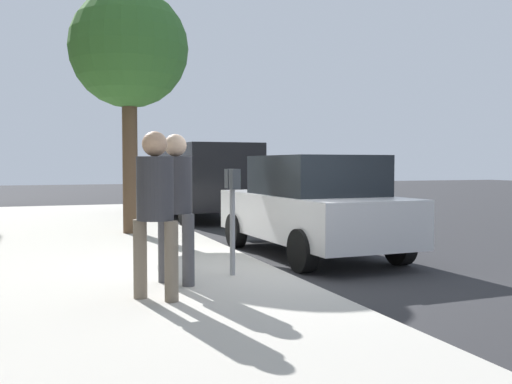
# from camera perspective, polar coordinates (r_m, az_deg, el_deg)

# --- Properties ---
(ground_plane) EXTENTS (80.00, 80.00, 0.00)m
(ground_plane) POSITION_cam_1_polar(r_m,az_deg,el_deg) (8.51, 1.70, -8.26)
(ground_plane) COLOR #2B2B2D
(ground_plane) RESTS_ON ground
(sidewalk_slab) EXTENTS (28.00, 6.00, 0.15)m
(sidewalk_slab) POSITION_cam_1_polar(r_m,az_deg,el_deg) (7.90, -19.18, -8.71)
(sidewalk_slab) COLOR #B7B2A8
(sidewalk_slab) RESTS_ON ground_plane
(parking_meter) EXTENTS (0.36, 0.12, 1.41)m
(parking_meter) POSITION_cam_1_polar(r_m,az_deg,el_deg) (7.72, -2.31, -0.66)
(parking_meter) COLOR gray
(parking_meter) RESTS_ON sidewalk_slab
(pedestrian_at_meter) EXTENTS (0.48, 0.40, 1.84)m
(pedestrian_at_meter) POSITION_cam_1_polar(r_m,az_deg,el_deg) (7.20, -7.85, -0.29)
(pedestrian_at_meter) COLOR #47474C
(pedestrian_at_meter) RESTS_ON sidewalk_slab
(pedestrian_bystander) EXTENTS (0.42, 0.44, 1.83)m
(pedestrian_bystander) POSITION_cam_1_polar(r_m,az_deg,el_deg) (6.39, -9.82, -0.77)
(pedestrian_bystander) COLOR #726656
(pedestrian_bystander) RESTS_ON sidewalk_slab
(parked_sedan_near) EXTENTS (4.47, 2.10, 1.77)m
(parked_sedan_near) POSITION_cam_1_polar(r_m,az_deg,el_deg) (10.34, 5.46, -1.31)
(parked_sedan_near) COLOR silver
(parked_sedan_near) RESTS_ON ground_plane
(parked_van_far) EXTENTS (5.24, 2.21, 2.18)m
(parked_van_far) POSITION_cam_1_polar(r_m,az_deg,el_deg) (17.39, -5.31, 1.53)
(parked_van_far) COLOR black
(parked_van_far) RESTS_ON ground_plane
(street_tree) EXTENTS (2.50, 2.50, 5.17)m
(street_tree) POSITION_cam_1_polar(r_m,az_deg,el_deg) (12.96, -12.29, 13.33)
(street_tree) COLOR brown
(street_tree) RESTS_ON sidewalk_slab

